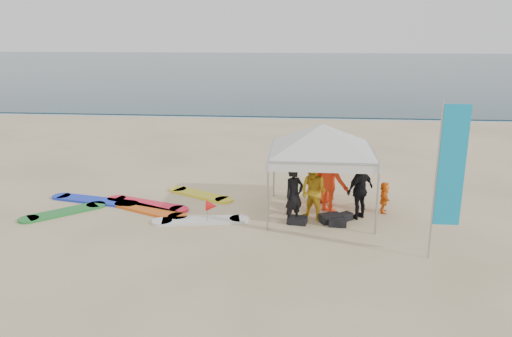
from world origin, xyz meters
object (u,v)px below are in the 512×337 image
Objects in this scene: person_black_a at (294,195)px; canopy_tent at (322,125)px; person_black_b at (360,190)px; person_seated at (384,197)px; feather_flag at (450,168)px; person_yellow at (313,192)px; person_orange_a at (330,179)px; surfboard_spread at (142,207)px; marker_pennant at (212,206)px; person_orange_b at (322,171)px.

canopy_tent is at bearing 9.37° from person_black_a.
person_black_a is 0.40× the size of canopy_tent.
canopy_tent is (0.70, 0.81, 1.74)m from person_black_a.
person_seated is (0.74, 0.50, -0.36)m from person_black_b.
person_seated is 0.25× the size of feather_flag.
person_black_b is at bearing 45.77° from person_yellow.
canopy_tent is (-0.28, -0.26, 1.58)m from person_orange_a.
feather_flag is 8.40m from surfboard_spread.
marker_pennant is (-2.85, -1.05, -2.02)m from canopy_tent.
person_yellow is at bearing -9.91° from person_black_a.
person_black_a is at bearing 119.90° from person_seated.
person_orange_b is at bearing 34.05° from marker_pennant.
person_orange_a is at bearing -75.92° from person_black_b.
person_black_a is 0.59m from person_yellow.
person_black_b is 0.27× the size of surfboard_spread.
person_orange_b is 0.54× the size of feather_flag.
canopy_tent is 0.65× the size of surfboard_spread.
person_black_a is at bearing -116.04° from person_yellow.
person_orange_b is 1.92m from person_seated.
canopy_tent reaches higher than person_black_a.
person_yellow is 3.75m from feather_flag.
person_black_a is 2.43× the size of marker_pennant.
person_yellow is 0.99× the size of person_black_b.
person_yellow reaches higher than person_black_a.
person_seated is at bearing 2.21° from surfboard_spread.
person_black_a is at bearing 6.12° from marker_pennant.
marker_pennant is 0.11× the size of surfboard_spread.
canopy_tent is (0.19, 0.52, 1.72)m from person_yellow.
feather_flag is at bearing -45.06° from canopy_tent.
person_yellow is 2.50× the size of marker_pennant.
person_orange_b reaches higher than person_yellow.
canopy_tent is 6.01× the size of marker_pennant.
person_black_b is 1.81× the size of person_seated.
person_black_b is (0.78, -0.52, -0.14)m from person_orange_a.
surfboard_spread is at bearing 40.12° from person_orange_a.
feather_flag is (2.63, -2.63, -0.41)m from canopy_tent.
person_orange_a is 0.32× the size of surfboard_spread.
surfboard_spread is at bearing -151.84° from person_yellow.
person_black_a reaches higher than person_seated.
person_black_a is 0.97× the size of person_yellow.
person_orange_a is 3.91m from feather_flag.
person_orange_a reaches higher than surfboard_spread.
surfboard_spread is at bearing 155.37° from marker_pennant.
person_orange_a is 3.42m from marker_pennant.
person_black_b reaches higher than person_black_a.
person_seated is (1.72, -0.69, -0.53)m from person_orange_b.
person_yellow is 0.42× the size of canopy_tent.
person_orange_b is 0.33× the size of surfboard_spread.
person_black_b is 2.51× the size of marker_pennant.
person_orange_b is at bearing -92.82° from person_black_b.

